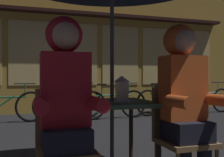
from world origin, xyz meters
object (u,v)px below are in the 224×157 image
(lantern, at_px, (122,88))
(person_right_hooded, at_px, (184,91))
(bicycle_third, at_px, (69,104))
(cafe_table, at_px, (112,112))
(chair_right, at_px, (180,133))
(bicycle_furthest, at_px, (207,100))
(bicycle_fifth, at_px, (164,101))
(potted_plant, at_px, (166,93))
(chair_left, at_px, (64,142))
(person_left_hooded, at_px, (66,93))
(bicycle_fourth, at_px, (113,104))
(bicycle_second, at_px, (5,107))

(lantern, bearing_deg, person_right_hooded, -36.26)
(lantern, distance_m, bicycle_third, 4.02)
(lantern, xyz_separation_m, bicycle_third, (0.14, 3.98, -0.51))
(cafe_table, height_order, chair_right, chair_right)
(lantern, distance_m, bicycle_furthest, 5.46)
(bicycle_third, bearing_deg, chair_right, -86.20)
(cafe_table, relative_size, bicycle_fifth, 0.44)
(bicycle_furthest, xyz_separation_m, potted_plant, (-1.02, 0.40, 0.20))
(chair_left, height_order, bicycle_furthest, chair_left)
(cafe_table, bearing_deg, chair_left, -142.45)
(bicycle_third, xyz_separation_m, potted_plant, (2.65, 0.29, 0.20))
(chair_right, bearing_deg, chair_left, 180.00)
(chair_left, xyz_separation_m, person_left_hooded, (-0.00, -0.06, 0.36))
(cafe_table, xyz_separation_m, person_right_hooded, (0.48, -0.43, 0.21))
(bicycle_fourth, relative_size, potted_plant, 1.83)
(person_left_hooded, distance_m, bicycle_third, 4.38)
(potted_plant, bearing_deg, bicycle_fifth, -123.76)
(lantern, bearing_deg, bicycle_third, 87.92)
(person_left_hooded, height_order, person_right_hooded, same)
(bicycle_third, relative_size, potted_plant, 1.80)
(bicycle_third, xyz_separation_m, bicycle_fourth, (0.99, -0.26, 0.00))
(bicycle_fifth, xyz_separation_m, potted_plant, (0.22, 0.33, 0.20))
(person_left_hooded, bearing_deg, cafe_table, 41.57)
(cafe_table, height_order, bicycle_third, bicycle_third)
(bicycle_fifth, bearing_deg, chair_left, -126.53)
(lantern, height_order, person_left_hooded, person_left_hooded)
(bicycle_second, bearing_deg, cafe_table, -72.65)
(person_left_hooded, height_order, bicycle_furthest, person_left_hooded)
(chair_left, relative_size, bicycle_fourth, 0.52)
(person_right_hooded, bearing_deg, chair_right, 90.00)
(lantern, relative_size, chair_right, 0.27)
(bicycle_fifth, distance_m, potted_plant, 0.45)
(cafe_table, bearing_deg, potted_plant, 55.58)
(bicycle_second, bearing_deg, bicycle_fourth, -1.96)
(chair_left, height_order, bicycle_third, chair_left)
(bicycle_fifth, bearing_deg, chair_right, -117.10)
(person_right_hooded, xyz_separation_m, bicycle_furthest, (3.39, 4.19, -0.50))
(bicycle_furthest, bearing_deg, lantern, -134.56)
(bicycle_furthest, distance_m, potted_plant, 1.11)
(cafe_table, height_order, person_left_hooded, person_left_hooded)
(bicycle_fifth, bearing_deg, cafe_table, -124.48)
(bicycle_fourth, relative_size, bicycle_furthest, 1.00)
(cafe_table, bearing_deg, bicycle_second, 107.35)
(bicycle_furthest, bearing_deg, bicycle_third, 178.30)
(lantern, height_order, potted_plant, lantern)
(bicycle_second, distance_m, bicycle_furthest, 5.02)
(lantern, xyz_separation_m, person_right_hooded, (0.43, -0.31, -0.01))
(bicycle_fourth, xyz_separation_m, bicycle_furthest, (2.68, 0.15, 0.00))
(bicycle_fifth, distance_m, bicycle_furthest, 1.25)
(person_right_hooded, height_order, bicycle_furthest, person_right_hooded)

